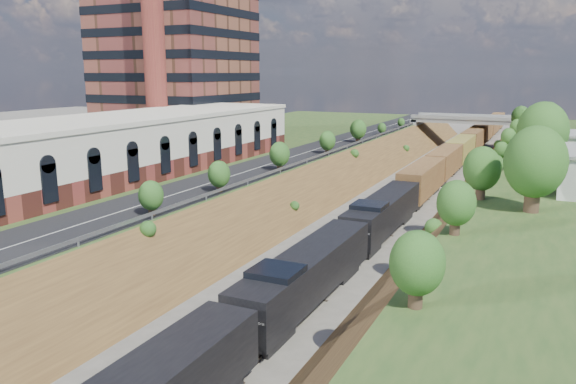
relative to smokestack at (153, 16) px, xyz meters
The scene contains 13 objects.
platform_left 23.05m from the smokestack, 53.13° to the left, with size 44.00×180.00×5.00m, color #2C4E20.
embankment_left 35.58m from the smokestack, ahead, with size 7.07×180.00×7.07m, color olive.
embankment_right 53.39m from the smokestack, ahead, with size 7.07×180.00×7.07m, color olive.
rail_left_track 41.86m from the smokestack, ahead, with size 1.58×180.00×0.18m, color gray.
rail_right_track 46.11m from the smokestack, ahead, with size 1.58×180.00×0.18m, color gray.
road 28.88m from the smokestack, 11.04° to the left, with size 8.00×180.00×0.10m, color black.
guardrail 31.59m from the smokestack, ahead, with size 0.10×171.00×0.70m.
commercial_building 25.69m from the smokestack, 66.04° to the right, with size 14.30×62.30×7.00m.
smokestack is the anchor object (origin of this frame).
overpass 77.82m from the smokestack, 61.39° to the left, with size 24.50×8.30×7.40m.
tree_right_large 57.52m from the smokestack, 16.80° to the right, with size 5.25×5.25×7.61m.
tree_left_crest 46.95m from the smokestack, 56.09° to the right, with size 2.45×2.45×3.55m.
freight_train 54.44m from the smokestack, 39.02° to the left, with size 3.23×181.27×4.78m.
Camera 1 is at (18.15, -12.40, 17.07)m, focal length 35.00 mm.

